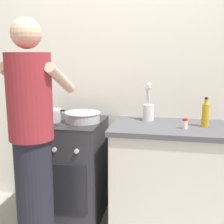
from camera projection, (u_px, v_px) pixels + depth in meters
The scene contains 9 objects.
back_wall at pixel (136, 78), 2.70m from camera, with size 3.20×0.10×2.50m.
countertop at pixel (171, 178), 2.45m from camera, with size 1.00×0.60×0.90m.
stove_range at pixel (69, 170), 2.62m from camera, with size 0.60×0.62×0.90m.
pot at pixel (50, 115), 2.52m from camera, with size 0.26×0.20×0.10m.
mixing_bowl at pixel (83, 116), 2.50m from camera, with size 0.31×0.31×0.09m.
utensil_crock at pixel (148, 110), 2.54m from camera, with size 0.10×0.10×0.33m.
spice_bottle at pixel (185, 124), 2.26m from camera, with size 0.04×0.04×0.08m.
oil_bottle at pixel (205, 115), 2.32m from camera, with size 0.06×0.06×0.24m.
person at pixel (32, 144), 2.01m from camera, with size 0.41×0.50×1.70m.
Camera 1 is at (0.52, -2.20, 1.46)m, focal length 46.95 mm.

